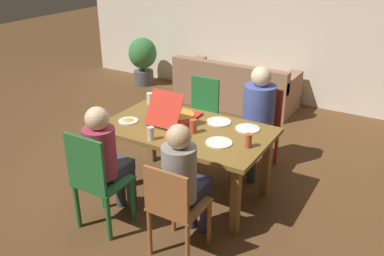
{
  "coord_description": "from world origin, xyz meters",
  "views": [
    {
      "loc": [
        1.98,
        -3.29,
        2.5
      ],
      "look_at": [
        0.0,
        0.1,
        0.71
      ],
      "focal_mm": 39.31,
      "sensor_mm": 36.0,
      "label": 1
    }
  ],
  "objects_px": {
    "dining_table": "(187,136)",
    "plate_2": "(248,129)",
    "couch": "(235,88)",
    "drinking_glass_1": "(151,133)",
    "chair_2": "(96,180)",
    "drinking_glass_0": "(150,98)",
    "potted_plant": "(143,58)",
    "person_1": "(184,177)",
    "plate_1": "(128,120)",
    "person_0": "(257,111)",
    "chair_1": "(174,206)",
    "plate_3": "(219,143)",
    "drinking_glass_3": "(193,126)",
    "pizza_box_0": "(177,115)",
    "plate_0": "(219,122)",
    "chair_3": "(201,111)",
    "person_2": "(106,156)",
    "chair_0": "(260,125)",
    "drinking_glass_2": "(248,141)"
  },
  "relations": [
    {
      "from": "couch",
      "to": "person_2",
      "type": "bearing_deg",
      "value": -85.29
    },
    {
      "from": "plate_0",
      "to": "drinking_glass_2",
      "type": "bearing_deg",
      "value": -37.26
    },
    {
      "from": "person_2",
      "to": "couch",
      "type": "relative_size",
      "value": 0.62
    },
    {
      "from": "drinking_glass_2",
      "to": "couch",
      "type": "bearing_deg",
      "value": 116.82
    },
    {
      "from": "chair_1",
      "to": "plate_2",
      "type": "xyz_separation_m",
      "value": [
        0.12,
        1.18,
        0.25
      ]
    },
    {
      "from": "plate_1",
      "to": "drinking_glass_0",
      "type": "distance_m",
      "value": 0.54
    },
    {
      "from": "potted_plant",
      "to": "drinking_glass_3",
      "type": "bearing_deg",
      "value": -46.05
    },
    {
      "from": "plate_0",
      "to": "couch",
      "type": "xyz_separation_m",
      "value": [
        -0.87,
        2.32,
        -0.48
      ]
    },
    {
      "from": "person_1",
      "to": "plate_1",
      "type": "height_order",
      "value": "person_1"
    },
    {
      "from": "person_0",
      "to": "drinking_glass_1",
      "type": "height_order",
      "value": "person_0"
    },
    {
      "from": "plate_0",
      "to": "plate_1",
      "type": "distance_m",
      "value": 0.94
    },
    {
      "from": "chair_0",
      "to": "drinking_glass_0",
      "type": "height_order",
      "value": "chair_0"
    },
    {
      "from": "plate_3",
      "to": "drinking_glass_3",
      "type": "height_order",
      "value": "drinking_glass_3"
    },
    {
      "from": "chair_0",
      "to": "drinking_glass_3",
      "type": "distance_m",
      "value": 1.12
    },
    {
      "from": "person_2",
      "to": "person_1",
      "type": "bearing_deg",
      "value": 3.33
    },
    {
      "from": "chair_3",
      "to": "drinking_glass_0",
      "type": "xyz_separation_m",
      "value": [
        -0.33,
        -0.61,
        0.3
      ]
    },
    {
      "from": "pizza_box_0",
      "to": "drinking_glass_1",
      "type": "xyz_separation_m",
      "value": [
        0.06,
        -0.54,
        0.02
      ]
    },
    {
      "from": "chair_2",
      "to": "pizza_box_0",
      "type": "distance_m",
      "value": 1.14
    },
    {
      "from": "person_0",
      "to": "drinking_glass_0",
      "type": "relative_size",
      "value": 9.58
    },
    {
      "from": "chair_3",
      "to": "plate_2",
      "type": "xyz_separation_m",
      "value": [
        0.92,
        -0.69,
        0.24
      ]
    },
    {
      "from": "pizza_box_0",
      "to": "drinking_glass_1",
      "type": "distance_m",
      "value": 0.55
    },
    {
      "from": "chair_2",
      "to": "drinking_glass_1",
      "type": "xyz_separation_m",
      "value": [
        0.22,
        0.54,
        0.3
      ]
    },
    {
      "from": "person_2",
      "to": "drinking_glass_3",
      "type": "relative_size",
      "value": 8.48
    },
    {
      "from": "person_1",
      "to": "plate_2",
      "type": "xyz_separation_m",
      "value": [
        0.12,
        1.03,
        0.06
      ]
    },
    {
      "from": "drinking_glass_0",
      "to": "chair_1",
      "type": "bearing_deg",
      "value": -48.32
    },
    {
      "from": "chair_0",
      "to": "person_0",
      "type": "distance_m",
      "value": 0.27
    },
    {
      "from": "plate_1",
      "to": "plate_2",
      "type": "relative_size",
      "value": 0.85
    },
    {
      "from": "chair_1",
      "to": "drinking_glass_0",
      "type": "relative_size",
      "value": 6.86
    },
    {
      "from": "chair_1",
      "to": "drinking_glass_0",
      "type": "height_order",
      "value": "chair_1"
    },
    {
      "from": "person_1",
      "to": "pizza_box_0",
      "type": "bearing_deg",
      "value": 125.32
    },
    {
      "from": "chair_3",
      "to": "plate_3",
      "type": "relative_size",
      "value": 3.67
    },
    {
      "from": "dining_table",
      "to": "chair_1",
      "type": "bearing_deg",
      "value": -65.2
    },
    {
      "from": "pizza_box_0",
      "to": "plate_0",
      "type": "height_order",
      "value": "pizza_box_0"
    },
    {
      "from": "chair_3",
      "to": "pizza_box_0",
      "type": "bearing_deg",
      "value": -78.49
    },
    {
      "from": "dining_table",
      "to": "potted_plant",
      "type": "relative_size",
      "value": 1.95
    },
    {
      "from": "dining_table",
      "to": "plate_2",
      "type": "distance_m",
      "value": 0.61
    },
    {
      "from": "plate_1",
      "to": "person_2",
      "type": "bearing_deg",
      "value": -69.76
    },
    {
      "from": "pizza_box_0",
      "to": "drinking_glass_0",
      "type": "distance_m",
      "value": 0.55
    },
    {
      "from": "chair_1",
      "to": "drinking_glass_1",
      "type": "xyz_separation_m",
      "value": [
        -0.57,
        0.5,
        0.31
      ]
    },
    {
      "from": "chair_1",
      "to": "couch",
      "type": "distance_m",
      "value": 3.68
    },
    {
      "from": "chair_0",
      "to": "drinking_glass_1",
      "type": "height_order",
      "value": "chair_0"
    },
    {
      "from": "chair_3",
      "to": "drinking_glass_2",
      "type": "distance_m",
      "value": 1.54
    },
    {
      "from": "person_1",
      "to": "chair_2",
      "type": "relative_size",
      "value": 1.21
    },
    {
      "from": "chair_0",
      "to": "person_0",
      "type": "relative_size",
      "value": 0.76
    },
    {
      "from": "couch",
      "to": "drinking_glass_1",
      "type": "bearing_deg",
      "value": -80.48
    },
    {
      "from": "chair_2",
      "to": "drinking_glass_3",
      "type": "xyz_separation_m",
      "value": [
        0.49,
        0.88,
        0.3
      ]
    },
    {
      "from": "couch",
      "to": "drinking_glass_0",
      "type": "bearing_deg",
      "value": -91.34
    },
    {
      "from": "chair_0",
      "to": "person_2",
      "type": "bearing_deg",
      "value": -114.45
    },
    {
      "from": "chair_1",
      "to": "drinking_glass_2",
      "type": "distance_m",
      "value": 0.92
    },
    {
      "from": "person_0",
      "to": "drinking_glass_3",
      "type": "xyz_separation_m",
      "value": [
        -0.31,
        -0.89,
        0.09
      ]
    }
  ]
}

